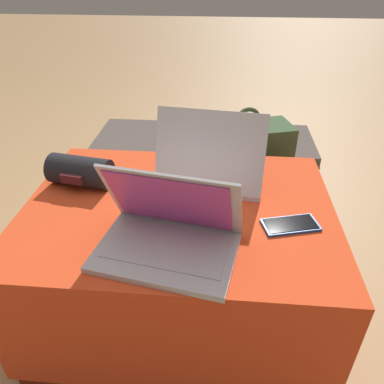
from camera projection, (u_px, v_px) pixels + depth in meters
ground_plane at (181, 306)px, 1.33m from camera, size 14.00×14.00×0.00m
ottoman at (180, 260)px, 1.21m from camera, size 0.90×0.68×0.44m
laptop_near at (168, 234)px, 0.91m from camera, size 0.37×0.29×0.22m
laptop_far at (212, 167)px, 1.18m from camera, size 0.35×0.28×0.25m
cell_phone at (290, 225)px, 1.01m from camera, size 0.16×0.11×0.01m
backpack at (242, 182)px, 1.58m from camera, size 0.38×0.29×0.57m
wrist_brace at (80, 171)px, 1.17m from camera, size 0.21×0.13×0.10m
fireplace_hearth at (204, 140)px, 2.45m from camera, size 1.40×0.50×0.04m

